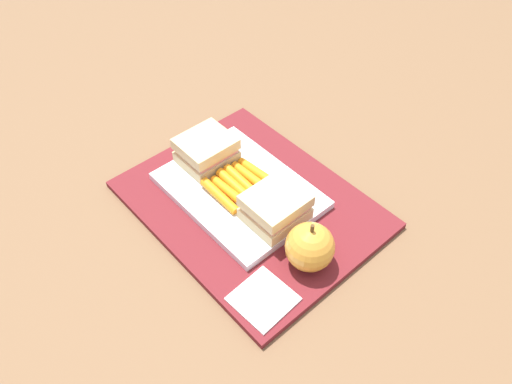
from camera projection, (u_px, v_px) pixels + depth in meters
The scene contains 8 objects.
ground_plane at pixel (250, 206), 0.75m from camera, with size 2.40×2.40×0.00m, color brown.
lunchbag_mat at pixel (250, 204), 0.75m from camera, with size 0.36×0.28×0.01m, color maroon.
food_tray at pixel (239, 190), 0.75m from camera, with size 0.23×0.17×0.01m, color white.
sandwich_half_left at pixel (206, 150), 0.77m from camera, with size 0.07×0.08×0.04m.
sandwich_half_right at pixel (275, 207), 0.69m from camera, with size 0.07×0.08×0.04m.
carrot_sticks_bundle at pixel (239, 184), 0.74m from camera, with size 0.08×0.09×0.02m.
apple at pixel (310, 247), 0.65m from camera, with size 0.07×0.07×0.08m.
paper_napkin at pixel (263, 299), 0.63m from camera, with size 0.07×0.07×0.00m, color white.
Camera 1 is at (0.38, -0.32, 0.57)m, focal length 35.12 mm.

